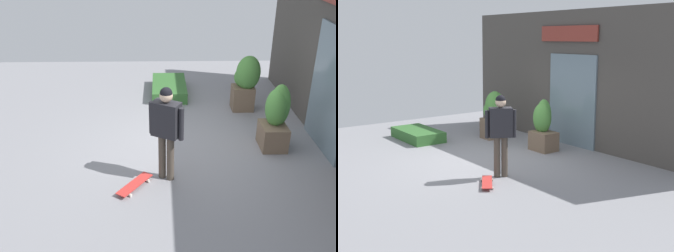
% 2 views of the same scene
% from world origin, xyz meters
% --- Properties ---
extents(ground_plane, '(12.00, 12.00, 0.00)m').
position_xyz_m(ground_plane, '(0.00, 0.00, 0.00)').
color(ground_plane, gray).
extents(skateboarder, '(0.45, 0.58, 1.71)m').
position_xyz_m(skateboarder, '(1.16, -0.51, 1.05)').
color(skateboarder, '#4C4238').
rests_on(skateboarder, ground_plane).
extents(skateboard, '(0.76, 0.61, 0.08)m').
position_xyz_m(skateboard, '(1.45, -1.06, 0.06)').
color(skateboard, red).
rests_on(skateboard, ground_plane).
extents(planter_box_left, '(0.68, 0.56, 1.30)m').
position_xyz_m(planter_box_left, '(-0.00, 1.69, 0.63)').
color(planter_box_left, brown).
rests_on(planter_box_left, ground_plane).
extents(planter_box_right, '(0.55, 0.65, 1.35)m').
position_xyz_m(planter_box_right, '(-1.88, 1.47, 0.78)').
color(planter_box_right, brown).
rests_on(planter_box_right, ground_plane).
extents(hedge_ledge, '(1.70, 0.90, 0.29)m').
position_xyz_m(hedge_ledge, '(-3.01, -0.36, 0.15)').
color(hedge_ledge, '#33662D').
rests_on(hedge_ledge, ground_plane).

